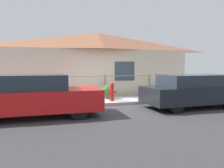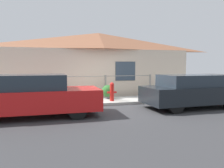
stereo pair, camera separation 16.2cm
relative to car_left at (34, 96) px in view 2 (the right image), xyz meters
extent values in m
plane|color=#38383A|center=(3.11, 1.26, -0.71)|extent=(60.00, 60.00, 0.00)
cube|color=#B2AFA8|center=(3.11, 2.14, -0.64)|extent=(24.00, 1.77, 0.13)
cube|color=beige|center=(3.11, 3.52, 0.57)|extent=(9.81, 0.12, 2.56)
cube|color=#384756|center=(4.34, 3.45, 0.70)|extent=(1.10, 0.04, 1.00)
pyramid|color=#A36647|center=(3.11, 4.56, 2.33)|extent=(10.21, 2.20, 0.96)
cylinder|color=gray|center=(0.71, 2.88, -0.03)|extent=(0.10, 0.10, 1.11)
cylinder|color=gray|center=(3.11, 2.88, -0.03)|extent=(0.10, 0.10, 1.11)
cylinder|color=gray|center=(5.51, 2.88, -0.03)|extent=(0.10, 0.10, 1.11)
cylinder|color=gray|center=(3.11, 2.88, 0.48)|extent=(4.80, 0.03, 0.03)
cube|color=red|center=(0.04, 0.00, -0.13)|extent=(4.23, 1.71, 0.69)
cube|color=#232D38|center=(-0.13, 0.00, 0.46)|extent=(2.33, 1.50, 0.49)
cylinder|color=black|center=(1.35, 0.72, -0.40)|extent=(0.62, 0.20, 0.62)
cylinder|color=black|center=(1.35, -0.73, -0.40)|extent=(0.62, 0.20, 0.62)
cube|color=black|center=(6.00, 0.00, -0.15)|extent=(4.00, 1.87, 0.65)
cube|color=#232D38|center=(5.84, -0.01, 0.40)|extent=(2.22, 1.59, 0.46)
cylinder|color=black|center=(7.19, 0.78, -0.40)|extent=(0.62, 0.22, 0.61)
cylinder|color=black|center=(4.75, 0.69, -0.40)|extent=(0.62, 0.22, 0.61)
cylinder|color=black|center=(4.81, -0.78, -0.40)|extent=(0.62, 0.22, 0.61)
cylinder|color=red|center=(3.14, 1.75, -0.23)|extent=(0.18, 0.18, 0.70)
sphere|color=red|center=(3.14, 1.75, 0.16)|extent=(0.19, 0.19, 0.19)
cylinder|color=red|center=(3.01, 1.75, -0.20)|extent=(0.16, 0.08, 0.08)
cylinder|color=red|center=(3.27, 1.75, -0.20)|extent=(0.16, 0.08, 0.08)
cylinder|color=slate|center=(3.12, 2.42, -0.50)|extent=(0.24, 0.24, 0.15)
sphere|color=#2D6B2D|center=(3.12, 2.42, -0.21)|extent=(0.57, 0.57, 0.57)
camera|label=1|loc=(0.46, -7.52, 0.99)|focal=35.00mm
camera|label=2|loc=(0.62, -7.56, 0.99)|focal=35.00mm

